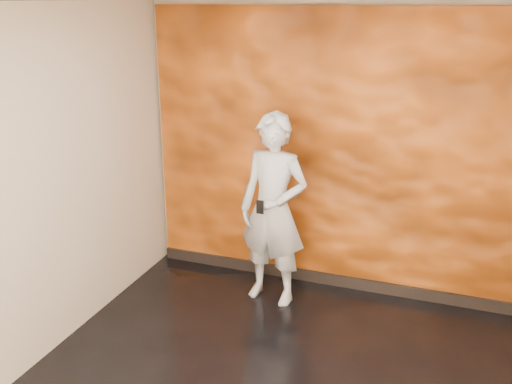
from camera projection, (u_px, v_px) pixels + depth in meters
The scene contains 5 objects.
room at pixel (281, 226), 3.73m from camera, with size 4.02×4.02×2.81m.
feature_wall at pixel (343, 155), 5.48m from camera, with size 3.90×0.06×2.75m, color orange.
baseboard at pixel (336, 280), 5.87m from camera, with size 3.90×0.04×0.12m, color black.
man at pixel (273, 210), 5.36m from camera, with size 0.67×0.44×1.85m, color #A9B0BA.
phone at pixel (260, 207), 5.09m from camera, with size 0.07×0.01×0.13m, color black.
Camera 1 is at (1.03, -3.30, 2.82)m, focal length 40.00 mm.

